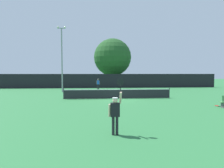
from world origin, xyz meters
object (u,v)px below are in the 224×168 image
Objects in this scene: player_receiving at (98,83)px; parked_car_near at (95,81)px; light_pole at (62,55)px; large_tree at (113,57)px; tennis_ball at (111,104)px; parked_car_mid at (118,81)px; player_serving at (115,110)px; spare_racket at (217,106)px.

player_receiving is 11.79m from parked_car_near.
light_pole is 14.21m from large_tree.
parked_car_mid reaches higher than tennis_ball.
light_pole is 16.23m from parked_car_near.
player_serving reaches higher than tennis_ball.
player_serving is at bearing 91.72° from player_receiving.
player_serving reaches higher than player_receiving.
parked_car_mid is (3.89, 33.59, -0.27)m from player_serving.
large_tree is 2.21× the size of parked_car_near.
light_pole reaches higher than player_receiving.
player_serving is at bearing -94.47° from large_tree.
large_tree reaches higher than tennis_ball.
large_tree is at bearing 85.08° from tennis_ball.
light_pole is at bearing -123.69° from large_tree.
tennis_ball reaches higher than spare_racket.
spare_racket is at bearing -74.07° from parked_car_mid.
player_receiving is 0.18× the size of large_tree.
parked_car_near is at bearing 137.85° from large_tree.
parked_car_near is at bearing 74.22° from light_pole.
player_serving is 33.81m from parked_car_mid.
player_serving is at bearing -144.57° from spare_racket.
tennis_ball is at bearing -91.65° from parked_car_mid.
player_receiving is 0.19× the size of light_pole.
parked_car_mid is at bearing 67.25° from large_tree.
player_receiving is 17.87m from spare_racket.
spare_racket is at bearing -8.84° from tennis_ball.
player_receiving is 3.25× the size of spare_racket.
parked_car_near is at bearing -86.91° from player_receiving.
large_tree is at bearing -106.81° from parked_car_mid.
player_serving is 21.40m from player_receiving.
player_serving is 1.43× the size of player_receiving.
light_pole reaches higher than parked_car_near.
large_tree is (2.34, 29.89, 4.72)m from player_serving.
large_tree is (1.93, 22.40, 5.74)m from tennis_ball.
player_receiving is 0.39× the size of parked_car_near.
spare_racket is 0.06× the size of light_pole.
parked_car_mid is at bearing 99.98° from spare_racket.
parked_car_near reaches higher than tennis_ball.
spare_racket is (8.30, -1.29, -0.01)m from tennis_ball.
tennis_ball is 25.74m from parked_car_near.
light_pole is at bearing 107.02° from player_serving.
tennis_ball is 0.02× the size of parked_car_near.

